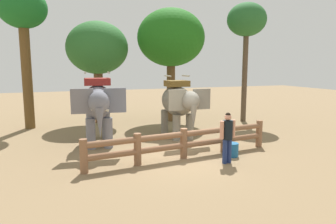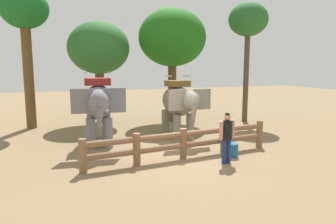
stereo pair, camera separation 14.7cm
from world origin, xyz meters
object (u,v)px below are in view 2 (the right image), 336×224
at_px(elephant_near_left, 99,104).
at_px(tree_far_right, 25,15).
at_px(tree_back_center, 248,22).
at_px(feed_bucket, 231,150).
at_px(tree_far_left, 172,39).
at_px(elephant_center, 179,103).
at_px(tourist_woman_in_black, 227,134).
at_px(tree_deep_back, 99,49).
at_px(log_fence, 183,141).

height_order(elephant_near_left, tree_far_right, tree_far_right).
height_order(tree_back_center, feed_bucket, tree_back_center).
bearing_deg(tree_back_center, tree_far_left, 157.67).
xyz_separation_m(elephant_center, tree_back_center, (5.02, 2.43, 3.97)).
bearing_deg(feed_bucket, tourist_woman_in_black, -132.52).
bearing_deg(tree_back_center, tree_deep_back, 162.64).
relative_size(tree_far_right, feed_bucket, 14.42).
bearing_deg(tree_back_center, elephant_near_left, -163.49).
bearing_deg(elephant_center, elephant_near_left, -178.27).
xyz_separation_m(elephant_near_left, tree_deep_back, (0.72, 4.98, 2.42)).
relative_size(tree_back_center, tree_deep_back, 1.19).
bearing_deg(tree_far_left, log_fence, -107.34).
bearing_deg(log_fence, tourist_woman_in_black, -42.36).
bearing_deg(tourist_woman_in_black, log_fence, 137.64).
bearing_deg(elephant_near_left, elephant_center, 1.73).
distance_m(log_fence, tree_far_right, 10.47).
relative_size(elephant_center, tree_deep_back, 0.58).
distance_m(tree_far_right, tree_deep_back, 3.90).
relative_size(tourist_woman_in_black, tree_deep_back, 0.30).
distance_m(tourist_woman_in_black, tree_far_left, 8.89).
distance_m(tree_far_left, tree_deep_back, 4.10).
distance_m(elephant_center, tree_deep_back, 6.16).
xyz_separation_m(tree_far_left, tree_deep_back, (-3.97, 0.86, -0.60)).
distance_m(tree_back_center, feed_bucket, 9.00).
bearing_deg(tree_back_center, log_fence, -138.12).
xyz_separation_m(tree_far_right, feed_bucket, (7.03, -7.88, -5.37)).
height_order(tourist_woman_in_black, tree_back_center, tree_back_center).
distance_m(elephant_near_left, elephant_center, 3.52).
relative_size(elephant_near_left, elephant_center, 1.08).
height_order(tree_far_left, tree_deep_back, tree_far_left).
distance_m(elephant_center, tree_far_left, 5.21).
distance_m(tree_back_center, tree_far_right, 11.58).
distance_m(tree_far_left, tree_back_center, 4.26).
bearing_deg(elephant_center, tree_far_right, 144.88).
bearing_deg(feed_bucket, tree_far_left, 86.07).
distance_m(tourist_woman_in_black, feed_bucket, 1.11).
distance_m(elephant_near_left, tourist_woman_in_black, 5.36).
height_order(tree_far_left, tree_back_center, tree_back_center).
bearing_deg(tree_deep_back, tree_back_center, -17.36).
relative_size(tourist_woman_in_black, tree_back_center, 0.26).
relative_size(log_fence, tree_far_right, 1.02).
height_order(elephant_center, tree_back_center, tree_back_center).
bearing_deg(tourist_woman_in_black, tree_far_left, 82.38).
relative_size(log_fence, tourist_woman_in_black, 4.16).
relative_size(elephant_center, tree_far_right, 0.46).
relative_size(log_fence, elephant_center, 2.20).
relative_size(tree_far_left, feed_bucket, 13.13).
height_order(elephant_center, feed_bucket, elephant_center).
distance_m(elephant_center, tree_far_right, 8.78).
distance_m(tree_deep_back, feed_bucket, 9.75).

